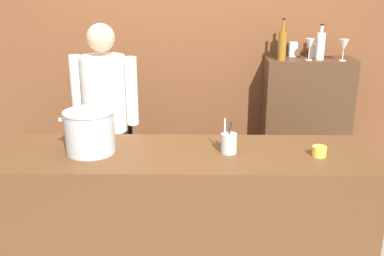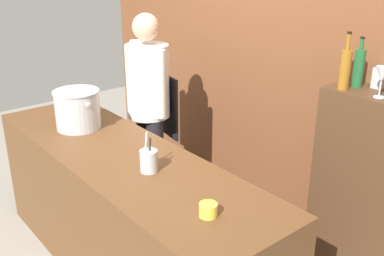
{
  "view_description": "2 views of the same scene",
  "coord_description": "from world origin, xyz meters",
  "px_view_note": "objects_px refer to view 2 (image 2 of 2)",
  "views": [
    {
      "loc": [
        0.11,
        -2.79,
        2.02
      ],
      "look_at": [
        0.06,
        0.37,
        0.94
      ],
      "focal_mm": 43.21,
      "sensor_mm": 36.0,
      "label": 1
    },
    {
      "loc": [
        2.27,
        -1.29,
        2.09
      ],
      "look_at": [
        0.29,
        0.33,
        1.08
      ],
      "focal_mm": 42.22,
      "sensor_mm": 36.0,
      "label": 2
    }
  ],
  "objects_px": {
    "chef": "(149,101)",
    "stockpot_large": "(78,109)",
    "butter_jar": "(208,210)",
    "wine_bottle_green": "(359,67)",
    "spice_tin_silver": "(380,78)",
    "utensil_crock": "(149,161)",
    "wine_glass_short": "(382,75)",
    "wine_bottle_amber": "(345,68)"
  },
  "relations": [
    {
      "from": "chef",
      "to": "stockpot_large",
      "type": "distance_m",
      "value": 0.63
    },
    {
      "from": "butter_jar",
      "to": "wine_bottle_green",
      "type": "distance_m",
      "value": 1.36
    },
    {
      "from": "chef",
      "to": "butter_jar",
      "type": "relative_size",
      "value": 18.28
    },
    {
      "from": "chef",
      "to": "stockpot_large",
      "type": "xyz_separation_m",
      "value": [
        0.02,
        -0.62,
        0.07
      ]
    },
    {
      "from": "spice_tin_silver",
      "to": "utensil_crock",
      "type": "bearing_deg",
      "value": -115.94
    },
    {
      "from": "wine_bottle_green",
      "to": "chef",
      "type": "bearing_deg",
      "value": -157.76
    },
    {
      "from": "wine_glass_short",
      "to": "chef",
      "type": "bearing_deg",
      "value": -163.57
    },
    {
      "from": "chef",
      "to": "wine_bottle_green",
      "type": "xyz_separation_m",
      "value": [
        1.44,
        0.59,
        0.46
      ]
    },
    {
      "from": "utensil_crock",
      "to": "wine_bottle_green",
      "type": "relative_size",
      "value": 0.75
    },
    {
      "from": "utensil_crock",
      "to": "spice_tin_silver",
      "type": "xyz_separation_m",
      "value": [
        0.63,
        1.29,
        0.4
      ]
    },
    {
      "from": "butter_jar",
      "to": "wine_glass_short",
      "type": "distance_m",
      "value": 1.28
    },
    {
      "from": "stockpot_large",
      "to": "wine_bottle_amber",
      "type": "xyz_separation_m",
      "value": [
        1.4,
        1.1,
        0.39
      ]
    },
    {
      "from": "butter_jar",
      "to": "spice_tin_silver",
      "type": "distance_m",
      "value": 1.41
    },
    {
      "from": "butter_jar",
      "to": "wine_bottle_amber",
      "type": "distance_m",
      "value": 1.26
    },
    {
      "from": "spice_tin_silver",
      "to": "wine_bottle_amber",
      "type": "bearing_deg",
      "value": -123.71
    },
    {
      "from": "stockpot_large",
      "to": "utensil_crock",
      "type": "bearing_deg",
      "value": -0.26
    },
    {
      "from": "chef",
      "to": "butter_jar",
      "type": "distance_m",
      "value": 1.64
    },
    {
      "from": "stockpot_large",
      "to": "butter_jar",
      "type": "xyz_separation_m",
      "value": [
        1.47,
        -0.05,
        -0.11
      ]
    },
    {
      "from": "butter_jar",
      "to": "spice_tin_silver",
      "type": "xyz_separation_m",
      "value": [
        0.05,
        1.34,
        0.43
      ]
    },
    {
      "from": "wine_bottle_green",
      "to": "utensil_crock",
      "type": "bearing_deg",
      "value": -113.24
    },
    {
      "from": "chef",
      "to": "wine_bottle_amber",
      "type": "distance_m",
      "value": 1.57
    },
    {
      "from": "stockpot_large",
      "to": "spice_tin_silver",
      "type": "distance_m",
      "value": 2.02
    },
    {
      "from": "utensil_crock",
      "to": "wine_bottle_green",
      "type": "height_order",
      "value": "wine_bottle_green"
    },
    {
      "from": "butter_jar",
      "to": "wine_glass_short",
      "type": "bearing_deg",
      "value": 82.24
    },
    {
      "from": "stockpot_large",
      "to": "spice_tin_silver",
      "type": "xyz_separation_m",
      "value": [
        1.52,
        1.29,
        0.33
      ]
    },
    {
      "from": "stockpot_large",
      "to": "wine_glass_short",
      "type": "distance_m",
      "value": 2.01
    },
    {
      "from": "wine_bottle_green",
      "to": "wine_glass_short",
      "type": "height_order",
      "value": "wine_bottle_green"
    },
    {
      "from": "wine_bottle_amber",
      "to": "wine_glass_short",
      "type": "xyz_separation_m",
      "value": [
        0.23,
        0.01,
        0.0
      ]
    },
    {
      "from": "chef",
      "to": "wine_glass_short",
      "type": "xyz_separation_m",
      "value": [
        1.65,
        0.49,
        0.47
      ]
    },
    {
      "from": "wine_bottle_green",
      "to": "wine_glass_short",
      "type": "relative_size",
      "value": 1.69
    },
    {
      "from": "wine_bottle_green",
      "to": "wine_glass_short",
      "type": "distance_m",
      "value": 0.23
    },
    {
      "from": "utensil_crock",
      "to": "wine_glass_short",
      "type": "height_order",
      "value": "wine_glass_short"
    },
    {
      "from": "utensil_crock",
      "to": "wine_bottle_amber",
      "type": "xyz_separation_m",
      "value": [
        0.5,
        1.1,
        0.46
      ]
    },
    {
      "from": "wine_bottle_amber",
      "to": "spice_tin_silver",
      "type": "distance_m",
      "value": 0.24
    },
    {
      "from": "butter_jar",
      "to": "wine_bottle_green",
      "type": "height_order",
      "value": "wine_bottle_green"
    },
    {
      "from": "stockpot_large",
      "to": "chef",
      "type": "bearing_deg",
      "value": 92.28
    },
    {
      "from": "wine_bottle_amber",
      "to": "wine_bottle_green",
      "type": "relative_size",
      "value": 1.13
    },
    {
      "from": "utensil_crock",
      "to": "butter_jar",
      "type": "bearing_deg",
      "value": -4.83
    },
    {
      "from": "chef",
      "to": "wine_bottle_green",
      "type": "height_order",
      "value": "chef"
    },
    {
      "from": "wine_bottle_amber",
      "to": "stockpot_large",
      "type": "bearing_deg",
      "value": -141.83
    },
    {
      "from": "wine_bottle_amber",
      "to": "chef",
      "type": "bearing_deg",
      "value": -161.54
    },
    {
      "from": "wine_glass_short",
      "to": "wine_bottle_amber",
      "type": "bearing_deg",
      "value": -176.84
    }
  ]
}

